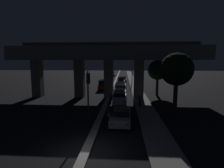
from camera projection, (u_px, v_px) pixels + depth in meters
name	position (u px, v px, depth m)	size (l,w,h in m)	color
ground_plane	(85.00, 156.00, 10.93)	(200.00, 200.00, 0.00)	black
median_divider	(114.00, 83.00, 45.54)	(0.60, 126.00, 0.21)	gray
sidewalk_right	(136.00, 88.00, 38.28)	(2.25, 126.00, 0.13)	gray
elevated_overpass	(107.00, 56.00, 27.64)	(27.91, 9.45, 8.87)	#5B5956
traffic_light_left_of_median	(88.00, 89.00, 15.27)	(0.30, 0.49, 5.07)	black
street_lamp	(131.00, 66.00, 46.74)	(2.84, 0.32, 7.72)	#2D2D30
car_silver_lead	(121.00, 116.00, 16.47)	(2.09, 4.49, 1.51)	gray
car_white_second	(120.00, 98.00, 24.35)	(1.93, 4.46, 1.58)	silver
car_white_third	(120.00, 90.00, 30.13)	(2.18, 4.26, 1.91)	silver
car_dark_blue_fourth	(121.00, 85.00, 37.60)	(1.90, 4.75, 1.47)	#141938
car_dark_blue_fifth	(121.00, 81.00, 43.91)	(2.00, 4.42, 1.91)	#141938
car_taxi_yellow_sixth	(123.00, 79.00, 50.91)	(2.11, 4.11, 1.38)	gold
car_dark_red_lead_oncoming	(103.00, 85.00, 36.33)	(1.99, 4.46, 2.00)	#591414
car_white_second_oncoming	(109.00, 79.00, 49.84)	(1.89, 4.66, 1.51)	silver
car_dark_blue_third_oncoming	(110.00, 76.00, 59.23)	(2.03, 4.47, 1.85)	#141938
car_white_fourth_oncoming	(113.00, 74.00, 69.66)	(2.15, 4.78, 1.43)	silver
motorcycle_white_filtering_near	(109.00, 114.00, 17.48)	(0.32, 2.02, 1.41)	black
motorcycle_black_filtering_mid	(111.00, 98.00, 25.26)	(0.33, 1.96, 1.44)	black
pedestrian_on_sidewalk	(140.00, 100.00, 22.15)	(0.34, 0.34, 1.63)	#2D261E
roadside_tree_kerbside_near	(177.00, 70.00, 18.85)	(3.57, 3.57, 6.80)	#38281C
roadside_tree_kerbside_mid	(158.00, 70.00, 30.01)	(3.42, 3.42, 6.08)	#38281C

